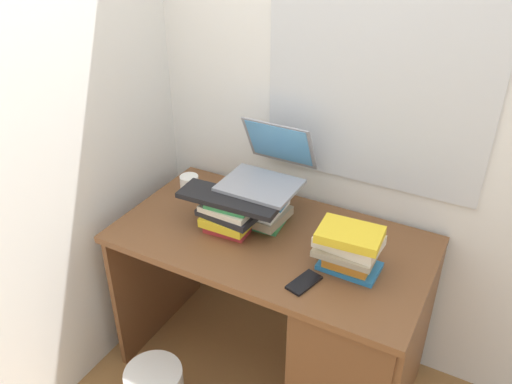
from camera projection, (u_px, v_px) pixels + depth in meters
ground_plane at (269, 366)px, 2.52m from camera, size 6.00×6.00×0.00m
wall_back at (318, 81)px, 2.14m from camera, size 6.00×0.06×2.60m
wall_left at (110, 79)px, 2.16m from camera, size 0.05×6.00×2.60m
desk at (336, 331)px, 2.15m from camera, size 1.27×0.69×0.76m
book_stack_tall at (261, 204)px, 2.19m from camera, size 0.25×0.22×0.16m
book_stack_keyboard_riser at (229, 215)px, 2.13m from camera, size 0.25×0.18×0.14m
book_stack_side at (349, 248)px, 1.90m from camera, size 0.24×0.18×0.18m
laptop at (268, 167)px, 2.18m from camera, size 0.31×0.36×0.23m
keyboard at (229, 199)px, 2.09m from camera, size 0.43×0.16×0.02m
computer_mouse at (321, 245)px, 2.05m from camera, size 0.06×0.10×0.04m
mug at (190, 185)px, 2.39m from camera, size 0.12×0.08×0.09m
cell_phone at (304, 283)px, 1.88m from camera, size 0.10×0.15×0.01m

